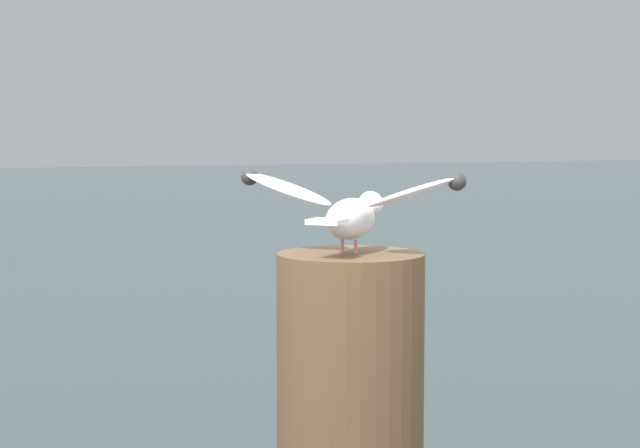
# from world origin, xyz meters

# --- Properties ---
(mooring_post) EXTENTS (0.36, 0.36, 0.91)m
(mooring_post) POSITION_xyz_m (-0.37, -0.45, 1.78)
(mooring_post) COLOR #4C3823
(mooring_post) RESTS_ON harbor_quay
(seagull) EXTENTS (0.50, 0.46, 0.20)m
(seagull) POSITION_xyz_m (-0.37, -0.44, 2.35)
(seagull) COLOR #C66B60
(seagull) RESTS_ON mooring_post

